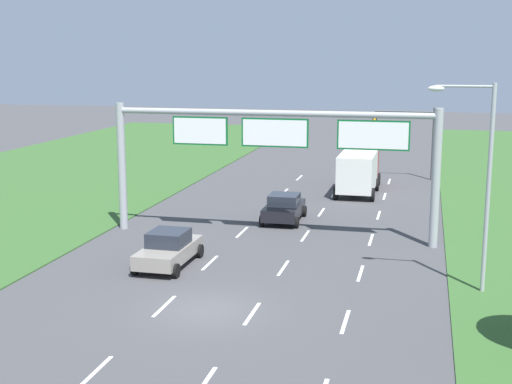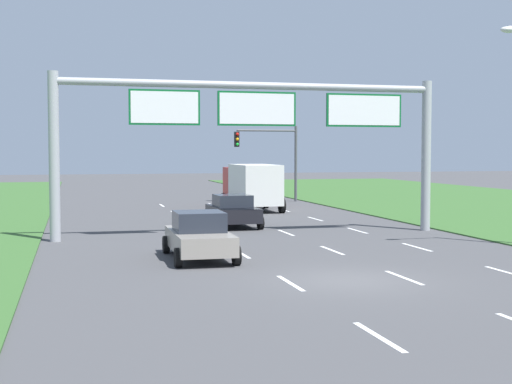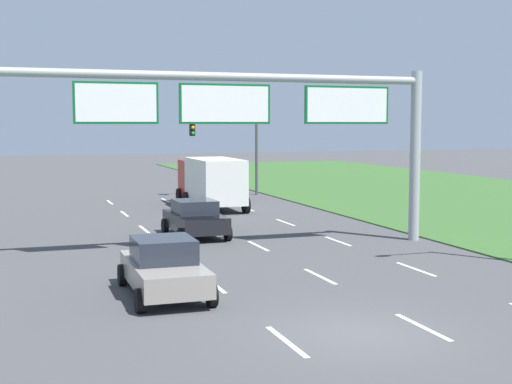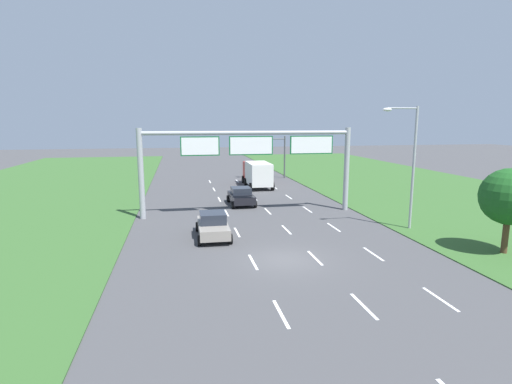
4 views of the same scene
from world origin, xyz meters
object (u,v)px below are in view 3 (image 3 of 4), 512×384
at_px(car_lead_silver, 164,267).
at_px(box_truck, 211,180).
at_px(car_near_red, 195,218).
at_px(traffic_light_mast, 230,139).
at_px(sign_gantry, 226,120).

height_order(car_lead_silver, box_truck, box_truck).
bearing_deg(car_near_red, car_lead_silver, -110.04).
bearing_deg(traffic_light_mast, car_lead_silver, -110.66).
bearing_deg(car_lead_silver, car_near_red, 71.69).
height_order(car_near_red, car_lead_silver, car_lead_silver).
bearing_deg(box_truck, sign_gantry, -102.37).
distance_m(box_truck, sign_gantry, 14.43).
height_order(car_near_red, box_truck, box_truck).
bearing_deg(car_near_red, box_truck, 69.81).
relative_size(box_truck, traffic_light_mast, 1.30).
relative_size(car_lead_silver, box_truck, 0.61).
distance_m(car_lead_silver, sign_gantry, 8.32).
relative_size(car_near_red, car_lead_silver, 0.93).
relative_size(car_near_red, box_truck, 0.56).
height_order(car_lead_silver, traffic_light_mast, traffic_light_mast).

